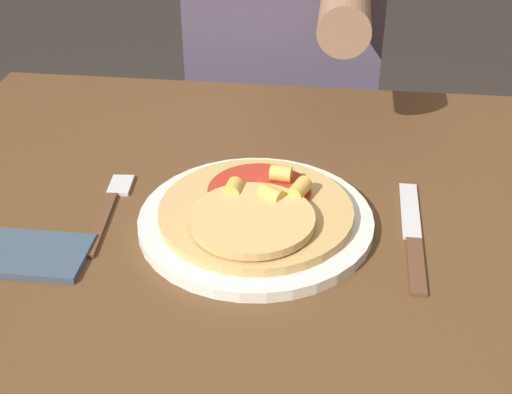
# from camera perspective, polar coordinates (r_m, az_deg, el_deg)

# --- Properties ---
(dining_table) EXTENTS (0.99, 0.82, 0.77)m
(dining_table) POSITION_cam_1_polar(r_m,az_deg,el_deg) (0.93, 0.73, -8.98)
(dining_table) COLOR brown
(dining_table) RESTS_ON ground_plane
(plate) EXTENTS (0.28, 0.28, 0.01)m
(plate) POSITION_cam_1_polar(r_m,az_deg,el_deg) (0.85, -0.00, -1.87)
(plate) COLOR silver
(plate) RESTS_ON dining_table
(pizza) EXTENTS (0.23, 0.23, 0.04)m
(pizza) POSITION_cam_1_polar(r_m,az_deg,el_deg) (0.84, 0.02, -1.09)
(pizza) COLOR tan
(pizza) RESTS_ON plate
(fork) EXTENTS (0.03, 0.18, 0.00)m
(fork) POSITION_cam_1_polar(r_m,az_deg,el_deg) (0.90, -11.67, -0.80)
(fork) COLOR brown
(fork) RESTS_ON dining_table
(knife) EXTENTS (0.02, 0.22, 0.00)m
(knife) POSITION_cam_1_polar(r_m,az_deg,el_deg) (0.85, 12.44, -3.08)
(knife) COLOR brown
(knife) RESTS_ON dining_table
(napkin) EXTENTS (0.12, 0.08, 0.01)m
(napkin) POSITION_cam_1_polar(r_m,az_deg,el_deg) (0.84, -17.26, -4.42)
(napkin) COLOR #38475B
(napkin) RESTS_ON dining_table
(person_diner) EXTENTS (0.35, 0.52, 1.28)m
(person_diner) POSITION_cam_1_polar(r_m,az_deg,el_deg) (1.38, 2.46, 11.25)
(person_diner) COLOR #2D2D38
(person_diner) RESTS_ON ground_plane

